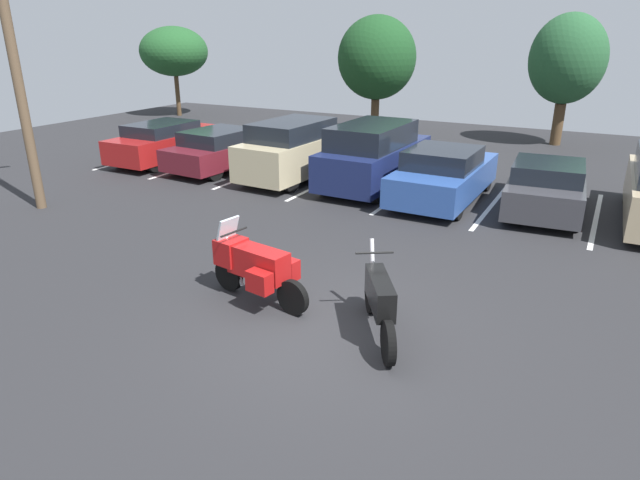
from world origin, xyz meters
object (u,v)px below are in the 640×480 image
object	(u,v)px
car_maroon	(226,149)
car_blue	(444,175)
motorcycle_second	(379,301)
car_navy	(374,155)
utility_pole	(6,21)
car_champagne	(297,149)
motorcycle_touring	(255,265)
car_charcoal	(546,186)
car_red	(168,141)

from	to	relation	value
car_maroon	car_blue	world-z (taller)	car_blue
motorcycle_second	car_navy	distance (m)	8.89
motorcycle_second	utility_pole	world-z (taller)	utility_pole
motorcycle_second	car_champagne	distance (m)	10.06
motorcycle_touring	car_charcoal	xyz separation A→B (m)	(3.81, 7.95, 0.01)
car_blue	car_charcoal	size ratio (longest dim) A/B	1.05
car_maroon	car_blue	size ratio (longest dim) A/B	1.04
motorcycle_second	car_blue	bearing A→B (deg)	99.13
car_red	motorcycle_touring	bearing A→B (deg)	-40.28
motorcycle_touring	utility_pole	distance (m)	9.38
car_maroon	car_charcoal	distance (m)	10.43
car_blue	utility_pole	size ratio (longest dim) A/B	0.51
motorcycle_touring	car_champagne	world-z (taller)	car_champagne
car_maroon	car_blue	bearing A→B (deg)	-1.71
car_navy	utility_pole	size ratio (longest dim) A/B	0.52
car_navy	car_charcoal	world-z (taller)	car_navy
car_blue	motorcycle_touring	bearing A→B (deg)	-98.52
motorcycle_second	car_navy	xyz separation A→B (m)	(-3.55, 8.14, 0.38)
motorcycle_second	car_charcoal	xyz separation A→B (m)	(1.43, 8.03, 0.09)
motorcycle_touring	motorcycle_second	world-z (taller)	motorcycle_touring
car_champagne	car_red	bearing A→B (deg)	-179.11
car_charcoal	car_maroon	bearing A→B (deg)	-179.53
motorcycle_second	car_blue	size ratio (longest dim) A/B	0.42
car_red	car_navy	size ratio (longest dim) A/B	0.99
car_maroon	car_charcoal	bearing A→B (deg)	0.47
utility_pole	motorcycle_touring	bearing A→B (deg)	-12.23
car_red	utility_pole	bearing A→B (deg)	-81.19
car_red	car_charcoal	world-z (taller)	car_red
utility_pole	car_maroon	bearing A→B (deg)	74.86
car_blue	utility_pole	distance (m)	11.77
car_red	car_maroon	bearing A→B (deg)	1.71
motorcycle_touring	car_champagne	xyz separation A→B (m)	(-3.77, 7.87, 0.26)
motorcycle_second	car_maroon	size ratio (longest dim) A/B	0.41
motorcycle_touring	car_blue	bearing A→B (deg)	81.48
motorcycle_second	car_champagne	world-z (taller)	car_champagne
car_champagne	utility_pole	distance (m)	8.46
car_champagne	car_maroon	bearing A→B (deg)	-179.86
car_charcoal	motorcycle_second	bearing A→B (deg)	-100.10
motorcycle_second	utility_pole	bearing A→B (deg)	170.04
motorcycle_second	car_navy	size ratio (longest dim) A/B	0.41
car_red	car_charcoal	distance (m)	13.00
motorcycle_second	car_red	xyz separation A→B (m)	(-11.57, 7.87, 0.13)
car_maroon	car_navy	distance (m)	5.47
car_red	car_blue	world-z (taller)	car_blue
car_red	car_champagne	size ratio (longest dim) A/B	0.98
car_red	car_champagne	xyz separation A→B (m)	(5.42, 0.08, 0.21)
motorcycle_touring	car_champagne	distance (m)	8.73
motorcycle_second	car_navy	world-z (taller)	car_navy
motorcycle_touring	motorcycle_second	bearing A→B (deg)	-1.92
motorcycle_second	car_charcoal	distance (m)	8.16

